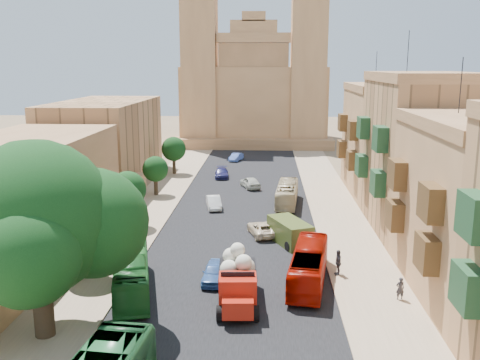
# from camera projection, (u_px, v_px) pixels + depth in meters

# --- Properties ---
(road_surface) EXTENTS (14.00, 140.00, 0.01)m
(road_surface) POSITION_uv_depth(u_px,v_px,m) (242.00, 210.00, 54.01)
(road_surface) COLOR black
(road_surface) RESTS_ON ground
(sidewalk_east) EXTENTS (5.00, 140.00, 0.01)m
(sidewalk_east) POSITION_uv_depth(u_px,v_px,m) (337.00, 211.00, 53.54)
(sidewalk_east) COLOR #9F8468
(sidewalk_east) RESTS_ON ground
(sidewalk_west) EXTENTS (5.00, 140.00, 0.01)m
(sidewalk_west) POSITION_uv_depth(u_px,v_px,m) (149.00, 209.00, 54.48)
(sidewalk_west) COLOR #9F8468
(sidewalk_west) RESTS_ON ground
(kerb_east) EXTENTS (0.25, 140.00, 0.12)m
(kerb_east) POSITION_uv_depth(u_px,v_px,m) (312.00, 211.00, 53.65)
(kerb_east) COLOR #9F8468
(kerb_east) RESTS_ON ground
(kerb_west) EXTENTS (0.25, 140.00, 0.12)m
(kerb_west) POSITION_uv_depth(u_px,v_px,m) (173.00, 209.00, 54.34)
(kerb_west) COLOR #9F8468
(kerb_west) RESTS_ON ground
(townhouse_c) EXTENTS (9.00, 14.00, 17.40)m
(townhouse_c) POSITION_uv_depth(u_px,v_px,m) (421.00, 152.00, 46.88)
(townhouse_c) COLOR tan
(townhouse_c) RESTS_ON ground
(townhouse_d) EXTENTS (9.00, 14.00, 15.90)m
(townhouse_d) POSITION_uv_depth(u_px,v_px,m) (386.00, 139.00, 60.70)
(townhouse_d) COLOR #AA794C
(townhouse_d) RESTS_ON ground
(west_wall) EXTENTS (1.00, 40.00, 1.80)m
(west_wall) POSITION_uv_depth(u_px,v_px,m) (87.00, 230.00, 44.68)
(west_wall) COLOR #AA794C
(west_wall) RESTS_ON ground
(west_building_low) EXTENTS (10.00, 28.00, 8.40)m
(west_building_low) POSITION_uv_depth(u_px,v_px,m) (8.00, 196.00, 42.30)
(west_building_low) COLOR #976941
(west_building_low) RESTS_ON ground
(west_building_mid) EXTENTS (10.00, 22.00, 10.00)m
(west_building_mid) POSITION_uv_depth(u_px,v_px,m) (105.00, 141.00, 67.51)
(west_building_mid) COLOR tan
(west_building_mid) RESTS_ON ground
(church) EXTENTS (28.00, 22.50, 36.30)m
(church) POSITION_uv_depth(u_px,v_px,m) (254.00, 91.00, 99.45)
(church) COLOR #AA794C
(church) RESTS_ON ground
(ficus_tree) EXTENTS (10.75, 9.89, 10.75)m
(ficus_tree) POSITION_uv_depth(u_px,v_px,m) (38.00, 223.00, 27.76)
(ficus_tree) COLOR #322619
(ficus_tree) RESTS_ON ground
(street_tree_a) EXTENTS (3.30, 3.30, 5.08)m
(street_tree_a) POSITION_uv_depth(u_px,v_px,m) (82.00, 231.00, 36.22)
(street_tree_a) COLOR #322619
(street_tree_a) RESTS_ON ground
(street_tree_b) EXTENTS (3.33, 3.33, 5.11)m
(street_tree_b) POSITION_uv_depth(u_px,v_px,m) (128.00, 190.00, 47.93)
(street_tree_b) COLOR #322619
(street_tree_b) RESTS_ON ground
(street_tree_c) EXTENTS (2.88, 2.88, 4.43)m
(street_tree_c) POSITION_uv_depth(u_px,v_px,m) (155.00, 169.00, 59.74)
(street_tree_c) COLOR #322619
(street_tree_c) RESTS_ON ground
(street_tree_d) EXTENTS (3.27, 3.27, 5.02)m
(street_tree_d) POSITION_uv_depth(u_px,v_px,m) (174.00, 149.00, 71.36)
(street_tree_d) COLOR #322619
(street_tree_d) RESTS_ON ground
(red_truck) EXTENTS (2.77, 6.29, 3.60)m
(red_truck) POSITION_uv_depth(u_px,v_px,m) (238.00, 279.00, 32.61)
(red_truck) COLOR #B01C0D
(red_truck) RESTS_ON ground
(olive_pickup) EXTENTS (3.79, 5.13, 1.94)m
(olive_pickup) POSITION_uv_depth(u_px,v_px,m) (290.00, 232.00, 43.83)
(olive_pickup) COLOR #404D1D
(olive_pickup) RESTS_ON ground
(bus_green_north) EXTENTS (4.14, 9.23, 2.50)m
(bus_green_north) POSITION_uv_depth(u_px,v_px,m) (132.00, 274.00, 34.34)
(bus_green_north) COLOR #1D6223
(bus_green_north) RESTS_ON ground
(bus_red_east) EXTENTS (3.41, 9.06, 2.46)m
(bus_red_east) POSITION_uv_depth(u_px,v_px,m) (309.00, 266.00, 35.78)
(bus_red_east) COLOR #A10D02
(bus_red_east) RESTS_ON ground
(bus_cream_east) EXTENTS (2.72, 8.55, 2.34)m
(bus_cream_east) POSITION_uv_depth(u_px,v_px,m) (287.00, 194.00, 55.84)
(bus_cream_east) COLOR #C7B387
(bus_cream_east) RESTS_ON ground
(car_blue_a) EXTENTS (1.66, 3.87, 1.30)m
(car_blue_a) POSITION_uv_depth(u_px,v_px,m) (215.00, 272.00, 36.23)
(car_blue_a) COLOR #355EA1
(car_blue_a) RESTS_ON ground
(car_white_a) EXTENTS (2.03, 3.98, 1.25)m
(car_white_a) POSITION_uv_depth(u_px,v_px,m) (214.00, 202.00, 54.60)
(car_white_a) COLOR white
(car_white_a) RESTS_ON ground
(car_cream) EXTENTS (2.98, 4.57, 1.17)m
(car_cream) POSITION_uv_depth(u_px,v_px,m) (262.00, 229.00, 46.01)
(car_cream) COLOR beige
(car_cream) RESTS_ON ground
(car_dkblue) EXTENTS (2.04, 4.33, 1.22)m
(car_dkblue) POSITION_uv_depth(u_px,v_px,m) (222.00, 173.00, 69.49)
(car_dkblue) COLOR navy
(car_dkblue) RESTS_ON ground
(car_white_b) EXTENTS (2.89, 4.30, 1.36)m
(car_white_b) POSITION_uv_depth(u_px,v_px,m) (250.00, 182.00, 63.62)
(car_white_b) COLOR beige
(car_white_b) RESTS_ON ground
(car_blue_b) EXTENTS (2.20, 3.82, 1.19)m
(car_blue_b) POSITION_uv_depth(u_px,v_px,m) (236.00, 157.00, 81.65)
(car_blue_b) COLOR #5475D2
(car_blue_b) RESTS_ON ground
(pedestrian_a) EXTENTS (0.58, 0.42, 1.47)m
(pedestrian_a) POSITION_uv_depth(u_px,v_px,m) (400.00, 289.00, 33.35)
(pedestrian_a) COLOR #2C2A2E
(pedestrian_a) RESTS_ON ground
(pedestrian_c) EXTENTS (0.52, 1.09, 1.82)m
(pedestrian_c) POSITION_uv_depth(u_px,v_px,m) (338.00, 262.00, 37.27)
(pedestrian_c) COLOR #36353B
(pedestrian_c) RESTS_ON ground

